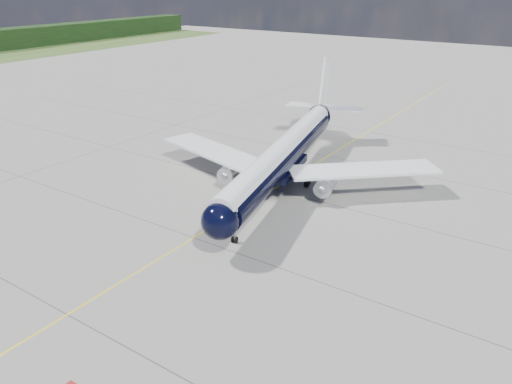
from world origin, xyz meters
TOP-DOWN VIEW (x-y plane):
  - ground at (0.00, 30.00)m, footprint 320.00×320.00m
  - taxiway_centerline at (0.00, 25.00)m, footprint 0.16×160.00m
  - main_airliner at (0.09, 27.60)m, footprint 36.22×44.77m

SIDE VIEW (x-z plane):
  - ground at x=0.00m, z-range 0.00..0.00m
  - taxiway_centerline at x=0.00m, z-range 0.00..0.01m
  - main_airliner at x=0.09m, z-range -2.48..10.61m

